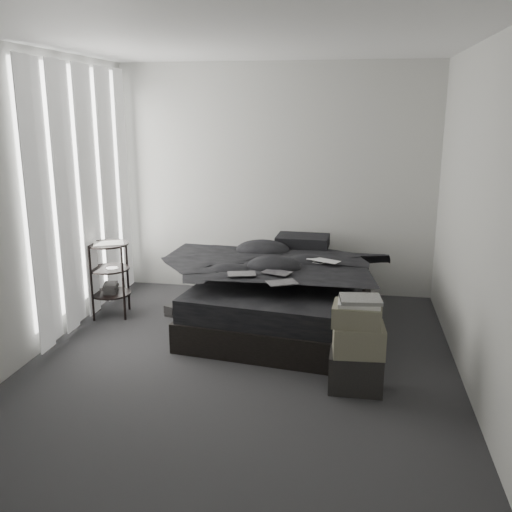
% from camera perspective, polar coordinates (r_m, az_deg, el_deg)
% --- Properties ---
extents(floor, '(3.60, 4.20, 0.01)m').
position_cam_1_polar(floor, '(4.89, -1.62, -10.90)').
color(floor, '#2C2C2E').
rests_on(floor, ground).
extents(ceiling, '(3.60, 4.20, 0.01)m').
position_cam_1_polar(ceiling, '(4.44, -1.87, 20.99)').
color(ceiling, white).
rests_on(ceiling, ground).
extents(wall_back, '(3.60, 0.01, 2.60)m').
position_cam_1_polar(wall_back, '(6.53, 1.95, 7.53)').
color(wall_back, beige).
rests_on(wall_back, ground).
extents(wall_front, '(3.60, 0.01, 2.60)m').
position_cam_1_polar(wall_front, '(2.53, -11.25, -4.33)').
color(wall_front, beige).
rests_on(wall_front, ground).
extents(wall_left, '(0.01, 4.20, 2.60)m').
position_cam_1_polar(wall_left, '(5.15, -21.83, 4.56)').
color(wall_left, beige).
rests_on(wall_left, ground).
extents(wall_right, '(0.01, 4.20, 2.60)m').
position_cam_1_polar(wall_right, '(4.49, 21.42, 3.26)').
color(wall_right, beige).
rests_on(wall_right, ground).
extents(window_left, '(0.02, 2.00, 2.30)m').
position_cam_1_polar(window_left, '(5.91, -17.21, 6.62)').
color(window_left, white).
rests_on(window_left, wall_left).
extents(curtain_left, '(0.06, 2.12, 2.48)m').
position_cam_1_polar(curtain_left, '(5.90, -16.72, 5.95)').
color(curtain_left, white).
rests_on(curtain_left, wall_left).
extents(bed, '(1.78, 2.19, 0.27)m').
position_cam_1_polar(bed, '(5.73, 2.65, -5.49)').
color(bed, black).
rests_on(bed, floor).
extents(mattress, '(1.71, 2.13, 0.21)m').
position_cam_1_polar(mattress, '(5.66, 2.68, -3.18)').
color(mattress, black).
rests_on(mattress, bed).
extents(duvet, '(1.70, 1.90, 0.23)m').
position_cam_1_polar(duvet, '(5.55, 2.58, -1.13)').
color(duvet, black).
rests_on(duvet, mattress).
extents(pillow_lower, '(0.65, 0.49, 0.14)m').
position_cam_1_polar(pillow_lower, '(6.34, 4.12, 0.41)').
color(pillow_lower, black).
rests_on(pillow_lower, mattress).
extents(pillow_upper, '(0.58, 0.41, 0.13)m').
position_cam_1_polar(pillow_upper, '(6.28, 4.70, 1.49)').
color(pillow_upper, black).
rests_on(pillow_upper, pillow_lower).
extents(laptop, '(0.38, 0.33, 0.03)m').
position_cam_1_polar(laptop, '(5.52, 6.55, 0.11)').
color(laptop, silver).
rests_on(laptop, duvet).
extents(comic_a, '(0.28, 0.22, 0.01)m').
position_cam_1_polar(comic_a, '(5.14, -1.45, -1.02)').
color(comic_a, black).
rests_on(comic_a, duvet).
extents(comic_b, '(0.29, 0.24, 0.01)m').
position_cam_1_polar(comic_b, '(5.18, 2.12, -0.81)').
color(comic_b, black).
rests_on(comic_b, duvet).
extents(comic_c, '(0.30, 0.26, 0.01)m').
position_cam_1_polar(comic_c, '(4.88, 2.62, -1.73)').
color(comic_c, black).
rests_on(comic_c, duvet).
extents(side_stand, '(0.50, 0.50, 0.76)m').
position_cam_1_polar(side_stand, '(6.08, -14.39, -2.34)').
color(side_stand, black).
rests_on(side_stand, floor).
extents(papers, '(0.36, 0.32, 0.02)m').
position_cam_1_polar(papers, '(5.97, -14.53, 1.20)').
color(papers, white).
rests_on(papers, side_stand).
extents(floor_books, '(0.17, 0.20, 0.12)m').
position_cam_1_polar(floor_books, '(6.06, -8.25, -5.29)').
color(floor_books, black).
rests_on(floor_books, floor).
extents(box_lower, '(0.41, 0.32, 0.30)m').
position_cam_1_polar(box_lower, '(4.53, 9.95, -11.23)').
color(box_lower, black).
rests_on(box_lower, floor).
extents(box_mid, '(0.40, 0.32, 0.23)m').
position_cam_1_polar(box_mid, '(4.41, 10.22, -8.19)').
color(box_mid, '#676451').
rests_on(box_mid, box_lower).
extents(box_upper, '(0.38, 0.31, 0.16)m').
position_cam_1_polar(box_upper, '(4.35, 10.10, -5.77)').
color(box_upper, '#676451').
rests_on(box_upper, box_mid).
extents(art_book_white, '(0.31, 0.25, 0.03)m').
position_cam_1_polar(art_book_white, '(4.32, 10.28, -4.60)').
color(art_book_white, silver).
rests_on(art_book_white, box_upper).
extents(art_book_snake, '(0.32, 0.27, 0.03)m').
position_cam_1_polar(art_book_snake, '(4.30, 10.41, -4.27)').
color(art_book_snake, silver).
rests_on(art_book_snake, art_book_white).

